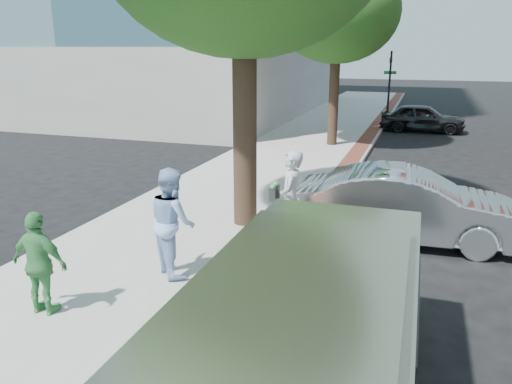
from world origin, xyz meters
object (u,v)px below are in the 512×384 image
at_px(person_officer, 172,221).
at_px(bg_car, 422,118).
at_px(person_gray, 290,199).
at_px(person_green, 40,264).
at_px(van, 307,340).
at_px(sedan_silver, 408,206).
at_px(parking_meter, 274,205).

bearing_deg(person_officer, bg_car, -59.55).
distance_m(person_gray, person_green, 4.66).
height_order(person_gray, person_officer, person_gray).
xyz_separation_m(person_gray, person_officer, (-1.61, -1.85, -0.02)).
height_order(person_green, bg_car, person_green).
height_order(person_green, van, van).
distance_m(person_gray, van, 4.84).
height_order(sedan_silver, van, van).
bearing_deg(bg_car, person_gray, 172.45).
height_order(parking_meter, person_green, person_green).
distance_m(parking_meter, van, 4.24).
distance_m(person_green, sedan_silver, 7.18).
bearing_deg(sedan_silver, parking_meter, 129.84).
bearing_deg(person_officer, parking_meter, -99.83).
bearing_deg(sedan_silver, person_gray, 120.66).
bearing_deg(person_officer, sedan_silver, -96.85).
relative_size(parking_meter, bg_car, 0.37).
relative_size(person_gray, bg_car, 0.49).
xyz_separation_m(parking_meter, sedan_silver, (2.30, 2.13, -0.43)).
height_order(parking_meter, person_officer, person_officer).
xyz_separation_m(person_green, van, (4.21, -0.90, 0.15)).
distance_m(person_gray, sedan_silver, 2.64).
bearing_deg(person_gray, bg_car, 164.53).
xyz_separation_m(person_gray, van, (1.42, -4.63, -0.03)).
relative_size(person_officer, sedan_silver, 0.41).
bearing_deg(person_green, person_officer, -121.33).
xyz_separation_m(person_gray, sedan_silver, (2.18, 1.45, -0.35)).
xyz_separation_m(person_officer, van, (3.04, -2.78, -0.01)).
bearing_deg(sedan_silver, person_officer, 128.04).
relative_size(person_green, van, 0.29).
xyz_separation_m(parking_meter, person_gray, (0.12, 0.68, -0.08)).
bearing_deg(van, person_gray, 106.51).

